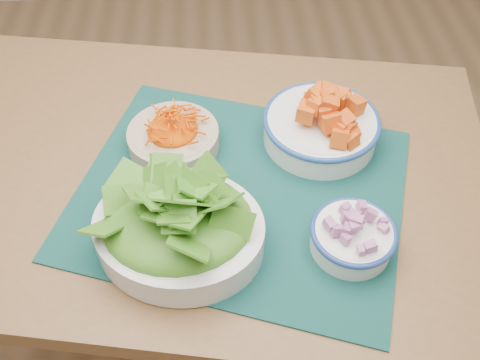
# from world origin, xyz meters

# --- Properties ---
(ground) EXTENTS (4.00, 4.00, 0.00)m
(ground) POSITION_xyz_m (0.00, 0.00, 0.00)
(ground) COLOR #946C47
(ground) RESTS_ON ground
(table) EXTENTS (1.24, 0.94, 0.75)m
(table) POSITION_xyz_m (-0.06, 0.04, 0.64)
(table) COLOR brown
(table) RESTS_ON ground
(placemat) EXTENTS (0.71, 0.64, 0.00)m
(placemat) POSITION_xyz_m (0.02, -0.03, 0.75)
(placemat) COLOR #082A28
(placemat) RESTS_ON table
(carrot_bowl) EXTENTS (0.23, 0.23, 0.07)m
(carrot_bowl) POSITION_xyz_m (-0.10, 0.09, 0.79)
(carrot_bowl) COLOR tan
(carrot_bowl) RESTS_ON placemat
(squash_bowl) EXTENTS (0.27, 0.27, 0.11)m
(squash_bowl) POSITION_xyz_m (0.19, 0.10, 0.81)
(squash_bowl) COLOR white
(squash_bowl) RESTS_ON placemat
(lettuce_bowl) EXTENTS (0.33, 0.30, 0.13)m
(lettuce_bowl) POSITION_xyz_m (-0.08, -0.14, 0.81)
(lettuce_bowl) COLOR silver
(lettuce_bowl) RESTS_ON placemat
(onion_bowl) EXTENTS (0.15, 0.15, 0.08)m
(onion_bowl) POSITION_xyz_m (0.20, -0.16, 0.79)
(onion_bowl) COLOR white
(onion_bowl) RESTS_ON placemat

